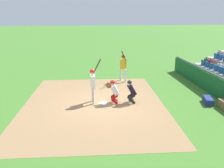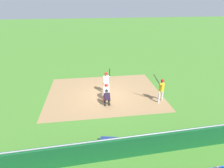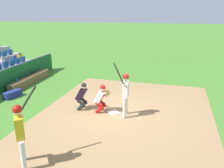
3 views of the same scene
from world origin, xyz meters
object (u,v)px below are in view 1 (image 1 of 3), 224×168
on_deck_batter (123,65)px  home_plate_umpire (131,90)px  home_plate_marker (103,103)px  equipment_duffel_bag (208,100)px  catcher_crouching (114,90)px  batter_at_plate (93,82)px

on_deck_batter → home_plate_umpire: bearing=176.9°
home_plate_marker → on_deck_batter: size_ratio=0.20×
equipment_duffel_bag → home_plate_umpire: bearing=96.7°
catcher_crouching → home_plate_marker: bearing=92.3°
home_plate_marker → on_deck_batter: bearing=-22.6°
home_plate_marker → equipment_duffel_bag: equipment_duffel_bag is taller
equipment_duffel_bag → catcher_crouching: bearing=97.0°
catcher_crouching → batter_at_plate: bearing=81.5°
batter_at_plate → equipment_duffel_bag: (-0.80, -5.98, -0.99)m
catcher_crouching → equipment_duffel_bag: size_ratio=1.38×
home_plate_umpire → equipment_duffel_bag: 4.08m
equipment_duffel_bag → on_deck_batter: size_ratio=0.41×
catcher_crouching → home_plate_umpire: catcher_crouching is taller
on_deck_batter → batter_at_plate: bearing=150.2°
batter_at_plate → catcher_crouching: 1.17m
catcher_crouching → home_plate_umpire: size_ratio=1.00×
home_plate_marker → home_plate_umpire: (-0.07, -1.45, 0.67)m
home_plate_marker → batter_at_plate: batter_at_plate is taller
batter_at_plate → home_plate_umpire: (-0.25, -1.97, -0.47)m
home_plate_marker → batter_at_plate: 1.27m
home_plate_umpire → batter_at_plate: bearing=82.6°
home_plate_marker → equipment_duffel_bag: size_ratio=0.48×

